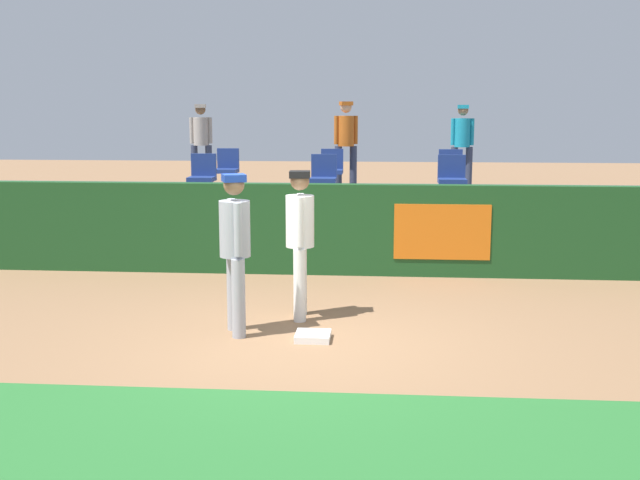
{
  "coord_description": "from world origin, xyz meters",
  "views": [
    {
      "loc": [
        0.91,
        -8.56,
        2.66
      ],
      "look_at": [
        0.12,
        1.13,
        1.0
      ],
      "focal_mm": 43.95,
      "sensor_mm": 36.0,
      "label": 1
    }
  ],
  "objects_px": {
    "seat_front_left": "(202,175)",
    "seat_front_center": "(324,175)",
    "spectator_capped": "(201,138)",
    "spectator_hooded": "(462,140)",
    "first_base": "(313,336)",
    "seat_front_right": "(452,176)",
    "seat_back_left": "(227,167)",
    "seat_back_right": "(451,168)",
    "spectator_casual": "(346,138)",
    "player_fielder_home": "(300,234)",
    "seat_back_center": "(332,168)",
    "player_runner_visitor": "(235,242)"
  },
  "relations": [
    {
      "from": "first_base",
      "to": "spectator_hooded",
      "type": "relative_size",
      "value": 0.23
    },
    {
      "from": "seat_back_left",
      "to": "player_runner_visitor",
      "type": "bearing_deg",
      "value": -77.94
    },
    {
      "from": "seat_back_right",
      "to": "player_fielder_home",
      "type": "bearing_deg",
      "value": -111.66
    },
    {
      "from": "seat_front_right",
      "to": "seat_back_right",
      "type": "height_order",
      "value": "same"
    },
    {
      "from": "seat_front_right",
      "to": "spectator_capped",
      "type": "distance_m",
      "value": 5.95
    },
    {
      "from": "seat_front_right",
      "to": "first_base",
      "type": "bearing_deg",
      "value": -111.33
    },
    {
      "from": "player_fielder_home",
      "to": "first_base",
      "type": "bearing_deg",
      "value": 10.62
    },
    {
      "from": "seat_front_center",
      "to": "seat_back_left",
      "type": "xyz_separation_m",
      "value": [
        -2.08,
        1.8,
        -0.0
      ]
    },
    {
      "from": "first_base",
      "to": "seat_front_center",
      "type": "xyz_separation_m",
      "value": [
        -0.27,
        5.06,
        1.42
      ]
    },
    {
      "from": "seat_front_center",
      "to": "seat_back_right",
      "type": "relative_size",
      "value": 1.0
    },
    {
      "from": "first_base",
      "to": "player_fielder_home",
      "type": "xyz_separation_m",
      "value": [
        -0.24,
        0.95,
        1.04
      ]
    },
    {
      "from": "seat_front_center",
      "to": "seat_back_center",
      "type": "distance_m",
      "value": 1.8
    },
    {
      "from": "seat_back_right",
      "to": "seat_front_left",
      "type": "bearing_deg",
      "value": -158.38
    },
    {
      "from": "seat_front_right",
      "to": "spectator_casual",
      "type": "bearing_deg",
      "value": 129.9
    },
    {
      "from": "player_fielder_home",
      "to": "seat_back_left",
      "type": "xyz_separation_m",
      "value": [
        -2.11,
        5.91,
        0.38
      ]
    },
    {
      "from": "seat_front_center",
      "to": "seat_front_right",
      "type": "bearing_deg",
      "value": 0.01
    },
    {
      "from": "seat_back_right",
      "to": "spectator_casual",
      "type": "relative_size",
      "value": 0.47
    },
    {
      "from": "spectator_hooded",
      "to": "spectator_capped",
      "type": "height_order",
      "value": "spectator_capped"
    },
    {
      "from": "first_base",
      "to": "seat_front_left",
      "type": "bearing_deg",
      "value": 115.75
    },
    {
      "from": "seat_front_right",
      "to": "seat_back_right",
      "type": "relative_size",
      "value": 1.0
    },
    {
      "from": "player_runner_visitor",
      "to": "seat_front_center",
      "type": "relative_size",
      "value": 2.25
    },
    {
      "from": "first_base",
      "to": "player_fielder_home",
      "type": "distance_m",
      "value": 1.43
    },
    {
      "from": "spectator_casual",
      "to": "seat_back_left",
      "type": "bearing_deg",
      "value": -3.77
    },
    {
      "from": "player_fielder_home",
      "to": "seat_back_right",
      "type": "bearing_deg",
      "value": 154.6
    },
    {
      "from": "player_runner_visitor",
      "to": "seat_front_center",
      "type": "height_order",
      "value": "player_runner_visitor"
    },
    {
      "from": "seat_front_left",
      "to": "spectator_capped",
      "type": "bearing_deg",
      "value": 103.42
    },
    {
      "from": "player_fielder_home",
      "to": "seat_front_left",
      "type": "xyz_separation_m",
      "value": [
        -2.2,
        4.11,
        0.38
      ]
    },
    {
      "from": "spectator_hooded",
      "to": "spectator_casual",
      "type": "distance_m",
      "value": 2.45
    },
    {
      "from": "first_base",
      "to": "seat_front_right",
      "type": "relative_size",
      "value": 0.48
    },
    {
      "from": "spectator_hooded",
      "to": "spectator_capped",
      "type": "bearing_deg",
      "value": 2.67
    },
    {
      "from": "player_runner_visitor",
      "to": "seat_back_center",
      "type": "height_order",
      "value": "player_runner_visitor"
    },
    {
      "from": "seat_front_left",
      "to": "seat_front_center",
      "type": "bearing_deg",
      "value": 0.0
    },
    {
      "from": "seat_front_center",
      "to": "seat_front_right",
      "type": "distance_m",
      "value": 2.24
    },
    {
      "from": "spectator_hooded",
      "to": "seat_front_center",
      "type": "bearing_deg",
      "value": 50.71
    },
    {
      "from": "player_fielder_home",
      "to": "player_runner_visitor",
      "type": "relative_size",
      "value": 0.99
    },
    {
      "from": "first_base",
      "to": "spectator_casual",
      "type": "distance_m",
      "value": 7.67
    },
    {
      "from": "player_fielder_home",
      "to": "seat_front_center",
      "type": "relative_size",
      "value": 2.23
    },
    {
      "from": "spectator_capped",
      "to": "spectator_casual",
      "type": "xyz_separation_m",
      "value": [
        3.16,
        -0.62,
        0.03
      ]
    },
    {
      "from": "first_base",
      "to": "player_fielder_home",
      "type": "bearing_deg",
      "value": 104.37
    },
    {
      "from": "player_runner_visitor",
      "to": "spectator_casual",
      "type": "distance_m",
      "value": 7.34
    },
    {
      "from": "seat_back_right",
      "to": "seat_back_center",
      "type": "bearing_deg",
      "value": -179.99
    },
    {
      "from": "spectator_hooded",
      "to": "spectator_casual",
      "type": "relative_size",
      "value": 0.96
    },
    {
      "from": "player_fielder_home",
      "to": "seat_front_right",
      "type": "distance_m",
      "value": 4.68
    },
    {
      "from": "seat_back_left",
      "to": "seat_front_right",
      "type": "bearing_deg",
      "value": -22.58
    },
    {
      "from": "seat_front_center",
      "to": "spectator_casual",
      "type": "bearing_deg",
      "value": 83.29
    },
    {
      "from": "seat_front_left",
      "to": "seat_back_left",
      "type": "xyz_separation_m",
      "value": [
        0.09,
        1.8,
        -0.0
      ]
    },
    {
      "from": "seat_front_center",
      "to": "seat_back_right",
      "type": "distance_m",
      "value": 2.98
    },
    {
      "from": "seat_back_center",
      "to": "seat_back_left",
      "type": "distance_m",
      "value": 2.11
    },
    {
      "from": "seat_front_center",
      "to": "seat_front_left",
      "type": "xyz_separation_m",
      "value": [
        -2.17,
        -0.0,
        -0.0
      ]
    },
    {
      "from": "spectator_hooded",
      "to": "player_fielder_home",
      "type": "bearing_deg",
      "value": 73.02
    }
  ]
}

